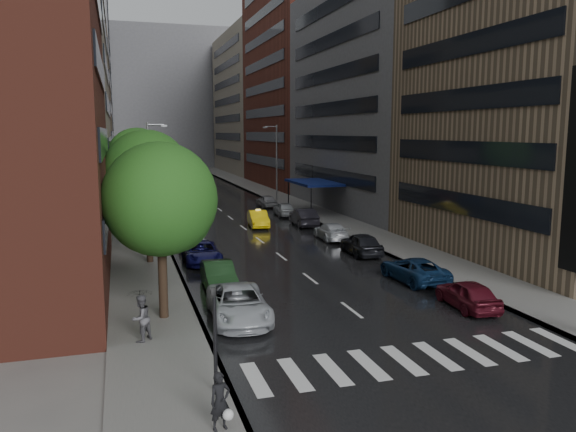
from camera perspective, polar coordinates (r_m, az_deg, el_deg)
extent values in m
plane|color=gray|center=(23.64, 10.38, -12.27)|extent=(220.00, 220.00, 0.00)
cube|color=black|center=(70.84, -8.34, 1.71)|extent=(14.00, 140.00, 0.01)
cube|color=gray|center=(70.10, -15.63, 1.47)|extent=(4.00, 140.00, 0.15)
cube|color=gray|center=(72.68, -1.30, 2.02)|extent=(4.00, 140.00, 0.15)
cube|color=silver|center=(19.91, -3.30, -16.21)|extent=(0.55, 2.80, 0.01)
cube|color=silver|center=(20.25, 0.70, -15.76)|extent=(0.55, 2.80, 0.01)
cube|color=silver|center=(20.68, 4.54, -15.25)|extent=(0.55, 2.80, 0.01)
cube|color=silver|center=(21.19, 8.19, -14.70)|extent=(0.55, 2.80, 0.01)
cube|color=silver|center=(21.78, 11.64, -14.13)|extent=(0.55, 2.80, 0.01)
cube|color=silver|center=(22.44, 14.88, -13.55)|extent=(0.55, 2.80, 0.01)
cube|color=silver|center=(23.17, 17.91, -12.96)|extent=(0.55, 2.80, 0.01)
cube|color=silver|center=(23.95, 20.73, -12.38)|extent=(0.55, 2.80, 0.01)
cube|color=silver|center=(24.80, 23.36, -11.81)|extent=(0.55, 2.80, 0.01)
cube|color=silver|center=(25.69, 25.80, -11.26)|extent=(0.55, 2.80, 0.01)
cube|color=maroon|center=(32.29, -26.12, 16.00)|extent=(8.00, 20.00, 26.00)
cube|color=gray|center=(56.46, -22.38, 16.75)|extent=(8.00, 28.00, 34.00)
cube|color=#937A5B|center=(83.77, -20.33, 9.85)|extent=(8.00, 28.00, 22.00)
cube|color=slate|center=(114.19, -19.64, 13.43)|extent=(8.00, 32.00, 38.00)
cube|color=#937A5B|center=(40.99, 22.63, 17.27)|extent=(8.00, 20.00, 30.00)
cube|color=slate|center=(61.17, 7.81, 11.91)|extent=(8.00, 28.00, 24.00)
cube|color=maroon|center=(87.86, 0.04, 14.87)|extent=(8.00, 28.00, 36.00)
cube|color=gray|center=(116.51, -4.32, 11.32)|extent=(8.00, 32.00, 28.00)
cube|color=slate|center=(138.19, -12.75, 11.53)|extent=(40.00, 14.00, 32.00)
cylinder|color=#382619|center=(25.51, -12.62, -5.64)|extent=(0.40, 0.40, 4.36)
sphere|color=#1E5116|center=(24.93, -12.86, 1.68)|extent=(4.99, 4.99, 4.99)
cylinder|color=#382619|center=(36.49, -13.95, -1.18)|extent=(0.40, 0.40, 4.67)
sphere|color=#1E5116|center=(36.08, -14.15, 4.30)|extent=(5.33, 5.33, 5.33)
cylinder|color=#382619|center=(52.69, -14.87, 1.78)|extent=(0.40, 0.40, 4.79)
sphere|color=#1E5116|center=(52.40, -15.02, 5.68)|extent=(5.47, 5.47, 5.47)
imported|color=yellow|center=(49.62, -3.05, -0.29)|extent=(1.97, 4.52, 1.45)
imported|color=silver|center=(25.39, -5.04, -8.88)|extent=(2.84, 5.56, 1.51)
imported|color=#19371A|center=(30.35, -7.07, -6.03)|extent=(1.68, 4.51, 1.47)
imported|color=#0F0E44|center=(36.49, -8.77, -3.68)|extent=(2.35, 4.92, 1.35)
imported|color=silver|center=(41.71, -9.81, -2.15)|extent=(2.09, 4.81, 1.38)
imported|color=slate|center=(48.55, -10.83, -0.63)|extent=(2.46, 5.23, 1.45)
imported|color=#0F1849|center=(53.89, -11.44, 0.30)|extent=(1.83, 4.50, 1.53)
imported|color=#511110|center=(60.00, -12.00, 1.09)|extent=(2.80, 5.50, 1.49)
imported|color=#55111D|center=(28.27, 17.79, -7.56)|extent=(1.99, 4.22, 1.40)
imported|color=#10284D|center=(32.48, 12.65, -5.31)|extent=(2.44, 4.96, 1.35)
imported|color=black|center=(38.69, 7.45, -2.80)|extent=(2.06, 4.63, 1.55)
imported|color=silver|center=(43.89, 4.40, -1.55)|extent=(2.09, 4.64, 1.32)
imported|color=black|center=(50.16, 1.61, -0.10)|extent=(2.00, 4.92, 1.59)
imported|color=#989CA1|center=(56.07, -0.40, 0.73)|extent=(1.91, 4.22, 1.41)
imported|color=gray|center=(62.85, -2.23, 1.55)|extent=(1.80, 4.10, 1.37)
imported|color=black|center=(16.42, -6.92, -18.17)|extent=(0.69, 0.55, 1.66)
sphere|color=white|center=(16.54, -6.11, -19.43)|extent=(0.32, 0.32, 0.32)
imported|color=#55545A|center=(23.15, -14.72, -10.01)|extent=(1.15, 1.15, 1.88)
imported|color=black|center=(22.94, -14.79, -8.32)|extent=(0.96, 0.98, 0.88)
cylinder|color=black|center=(18.16, -7.41, -12.82)|extent=(0.12, 0.12, 3.20)
imported|color=black|center=(17.70, -7.49, -8.59)|extent=(0.18, 0.15, 0.90)
cylinder|color=gray|center=(49.79, -13.94, 4.05)|extent=(0.18, 0.18, 9.00)
cube|color=gray|center=(49.75, -12.49, 8.94)|extent=(0.50, 0.22, 0.16)
cylinder|color=gray|center=(67.17, -1.16, 5.40)|extent=(0.18, 0.18, 9.00)
cube|color=gray|center=(66.71, -2.35, 8.99)|extent=(0.50, 0.22, 0.16)
cube|color=navy|center=(58.12, 2.65, 3.42)|extent=(4.00, 8.00, 0.25)
cylinder|color=black|center=(54.19, 2.37, 1.45)|extent=(0.12, 0.12, 3.00)
cylinder|color=black|center=(61.37, 0.05, 2.30)|extent=(0.12, 0.12, 3.00)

